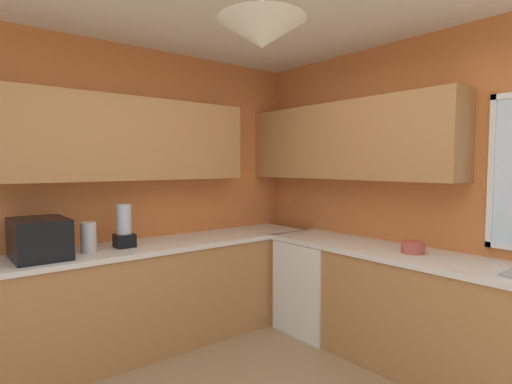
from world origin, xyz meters
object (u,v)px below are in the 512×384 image
at_px(bowl, 413,247).
at_px(dishwasher, 317,285).
at_px(blender_appliance, 124,228).
at_px(kettle, 89,237).
at_px(microwave, 39,238).

bearing_deg(bowl, dishwasher, -178.20).
bearing_deg(dishwasher, blender_appliance, -112.23).
distance_m(dishwasher, blender_appliance, 1.86).
xyz_separation_m(kettle, bowl, (1.60, 1.94, -0.07)).
bearing_deg(dishwasher, microwave, -106.38).
distance_m(dishwasher, kettle, 2.10).
xyz_separation_m(dishwasher, microwave, (-0.66, -2.25, 0.62)).
height_order(dishwasher, bowl, bowl).
relative_size(kettle, blender_appliance, 0.66).
relative_size(dishwasher, blender_appliance, 2.38).
bearing_deg(kettle, blender_appliance, 93.93).
relative_size(bowl, blender_appliance, 0.48).
bearing_deg(blender_appliance, bowl, 45.49).
height_order(microwave, blender_appliance, blender_appliance).
height_order(kettle, blender_appliance, blender_appliance).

